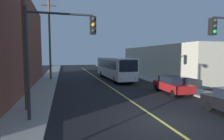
{
  "coord_description": "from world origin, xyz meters",
  "views": [
    {
      "loc": [
        -5.12,
        -8.5,
        3.61
      ],
      "look_at": [
        0.0,
        10.51,
        2.0
      ],
      "focal_mm": 29.05,
      "sensor_mm": 36.0,
      "label": 1
    }
  ],
  "objects_px": {
    "utility_pole_near": "(24,24)",
    "street_lamp_left": "(1,51)",
    "parked_car_red": "(172,84)",
    "utility_pole_mid": "(50,34)",
    "traffic_signal_left_corner": "(57,42)",
    "city_bus": "(114,67)"
  },
  "relations": [
    {
      "from": "street_lamp_left",
      "to": "city_bus",
      "type": "bearing_deg",
      "value": 65.87
    },
    {
      "from": "city_bus",
      "to": "parked_car_red",
      "type": "distance_m",
      "value": 11.41
    },
    {
      "from": "utility_pole_near",
      "to": "utility_pole_mid",
      "type": "xyz_separation_m",
      "value": [
        0.47,
        15.14,
        1.15
      ]
    },
    {
      "from": "utility_pole_mid",
      "to": "traffic_signal_left_corner",
      "type": "height_order",
      "value": "utility_pole_mid"
    },
    {
      "from": "parked_car_red",
      "to": "utility_pole_mid",
      "type": "xyz_separation_m",
      "value": [
        -11.74,
        12.55,
        5.82
      ]
    },
    {
      "from": "parked_car_red",
      "to": "street_lamp_left",
      "type": "bearing_deg",
      "value": -142.03
    },
    {
      "from": "city_bus",
      "to": "utility_pole_near",
      "type": "height_order",
      "value": "utility_pole_near"
    },
    {
      "from": "utility_pole_near",
      "to": "traffic_signal_left_corner",
      "type": "xyz_separation_m",
      "value": [
        1.98,
        -2.02,
        -1.21
      ]
    },
    {
      "from": "utility_pole_mid",
      "to": "utility_pole_near",
      "type": "bearing_deg",
      "value": -91.77
    },
    {
      "from": "traffic_signal_left_corner",
      "to": "utility_pole_mid",
      "type": "bearing_deg",
      "value": 95.02
    },
    {
      "from": "city_bus",
      "to": "utility_pole_mid",
      "type": "xyz_separation_m",
      "value": [
        -9.12,
        1.49,
        4.84
      ]
    },
    {
      "from": "traffic_signal_left_corner",
      "to": "utility_pole_near",
      "type": "bearing_deg",
      "value": 134.41
    },
    {
      "from": "city_bus",
      "to": "traffic_signal_left_corner",
      "type": "relative_size",
      "value": 2.03
    },
    {
      "from": "utility_pole_near",
      "to": "utility_pole_mid",
      "type": "distance_m",
      "value": 15.19
    },
    {
      "from": "city_bus",
      "to": "traffic_signal_left_corner",
      "type": "bearing_deg",
      "value": -115.91
    },
    {
      "from": "city_bus",
      "to": "street_lamp_left",
      "type": "relative_size",
      "value": 2.22
    },
    {
      "from": "utility_pole_near",
      "to": "street_lamp_left",
      "type": "distance_m",
      "value": 6.76
    },
    {
      "from": "utility_pole_near",
      "to": "utility_pole_mid",
      "type": "bearing_deg",
      "value": 88.23
    },
    {
      "from": "utility_pole_near",
      "to": "street_lamp_left",
      "type": "height_order",
      "value": "utility_pole_near"
    },
    {
      "from": "city_bus",
      "to": "parked_car_red",
      "type": "height_order",
      "value": "city_bus"
    },
    {
      "from": "parked_car_red",
      "to": "traffic_signal_left_corner",
      "type": "height_order",
      "value": "traffic_signal_left_corner"
    },
    {
      "from": "traffic_signal_left_corner",
      "to": "street_lamp_left",
      "type": "xyz_separation_m",
      "value": [
        -1.42,
        -4.49,
        -0.56
      ]
    }
  ]
}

